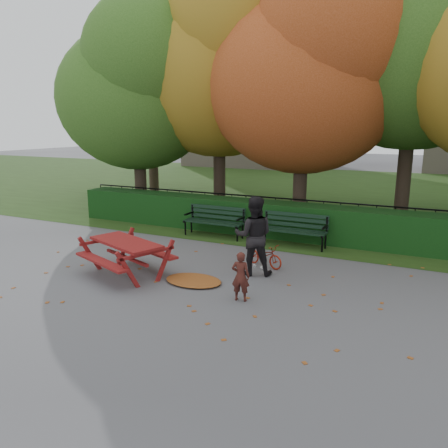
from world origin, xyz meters
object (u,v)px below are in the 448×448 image
at_px(bench_right, 294,227).
at_px(picnic_table, 126,249).
at_px(tree_b, 225,59).
at_px(tree_c, 313,69).
at_px(tree_a, 140,87).
at_px(adult, 254,236).
at_px(bench_left, 215,219).
at_px(bicycle, 264,255).
at_px(tree_f, 153,67).
at_px(child, 241,276).
at_px(tree_d, 431,26).

relative_size(bench_right, picnic_table, 0.82).
relative_size(tree_b, tree_c, 1.10).
relative_size(tree_a, adult, 4.31).
bearing_deg(bench_left, tree_c, 46.64).
bearing_deg(bicycle, adult, -163.06).
bearing_deg(bicycle, tree_c, 21.92).
height_order(tree_f, child, tree_f).
height_order(tree_f, picnic_table, tree_f).
relative_size(picnic_table, child, 2.32).
height_order(tree_c, adult, tree_c).
distance_m(tree_a, tree_d, 9.33).
bearing_deg(tree_b, bench_left, -69.42).
height_order(child, adult, adult).
relative_size(bench_left, picnic_table, 0.82).
bearing_deg(tree_a, bench_right, -16.61).
height_order(tree_b, tree_c, tree_b).
bearing_deg(adult, bench_left, -68.89).
bearing_deg(tree_a, child, -42.51).
distance_m(tree_c, bench_left, 5.31).
bearing_deg(bicycle, tree_a, 77.38).
height_order(tree_a, tree_c, tree_c).
bearing_deg(tree_a, adult, -36.04).
xyz_separation_m(tree_d, adult, (-2.89, -6.15, -5.11)).
distance_m(tree_c, tree_d, 3.50).
height_order(tree_c, tree_d, tree_d).
bearing_deg(child, bench_left, -67.07).
distance_m(tree_a, bicycle, 8.47).
relative_size(bench_right, child, 1.90).
relative_size(tree_d, tree_f, 1.04).
bearing_deg(tree_a, tree_c, 3.65).
bearing_deg(tree_f, adult, -45.12).
height_order(picnic_table, bicycle, picnic_table).
bearing_deg(tree_b, bench_right, -40.67).
bearing_deg(child, picnic_table, -14.06).
bearing_deg(tree_f, tree_a, -62.02).
xyz_separation_m(tree_a, adult, (6.18, -4.50, -3.65)).
bearing_deg(child, tree_c, -95.25).
bearing_deg(tree_b, picnic_table, -81.96).
relative_size(tree_b, picnic_table, 4.00).
distance_m(tree_a, tree_f, 4.31).
xyz_separation_m(tree_d, bicycle, (-2.86, -5.54, -5.71)).
distance_m(tree_c, tree_f, 8.66).
height_order(tree_b, bench_left, tree_b).
bearing_deg(bench_left, adult, -48.83).
bearing_deg(tree_d, tree_c, -157.39).
height_order(bench_left, child, child).
distance_m(tree_d, tree_f, 11.20).
relative_size(tree_a, tree_f, 0.81).
xyz_separation_m(bench_right, adult, (-0.11, -2.62, 0.35)).
bearing_deg(picnic_table, bench_left, 107.69).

